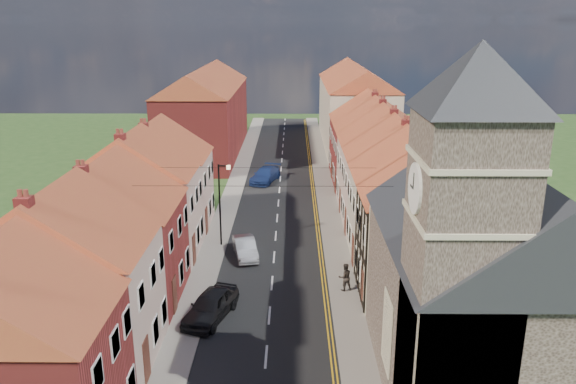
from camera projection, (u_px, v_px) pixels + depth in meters
The scene contains 21 objects.
road at pixel (278, 203), 50.30m from camera, with size 7.00×90.00×0.02m, color black.
pavement_left at pixel (229, 202), 50.32m from camera, with size 1.80×90.00×0.12m, color slate.
pavement_right at pixel (327, 203), 50.25m from camera, with size 1.80×90.00×0.12m, color slate.
church at pixel (489, 271), 23.00m from camera, with size 11.25×14.25×15.20m.
cottage_r_tudor at pixel (431, 224), 32.38m from camera, with size 8.30×5.20×9.00m.
cottage_r_white_near at pixel (412, 196), 37.54m from camera, with size 8.30×6.00×9.00m.
cottage_r_cream_mid at pixel (398, 174), 42.70m from camera, with size 8.30×5.20×9.00m.
cottage_r_pink at pixel (387, 158), 47.86m from camera, with size 8.30×6.00×9.00m.
cottage_r_white_far at pixel (377, 144), 53.02m from camera, with size 8.30×5.20×9.00m.
cottage_r_cream_far at pixel (370, 133), 58.18m from camera, with size 8.30×6.00×9.00m.
cottage_l_cream at pixel (62, 276), 25.68m from camera, with size 8.30×6.30×9.10m.
cottage_l_white at pixel (107, 229), 31.84m from camera, with size 8.30×6.90×8.80m.
cottage_l_brick_mid at pixel (135, 194), 37.63m from camera, with size 8.30×5.70×9.10m.
cottage_l_pink at pixel (156, 174), 43.22m from camera, with size 8.30×6.30×8.80m.
block_right_far at pixel (355, 104), 72.57m from camera, with size 8.30×24.20×10.50m.
block_left_far at pixel (206, 110), 67.94m from camera, with size 8.30×24.20×10.50m.
lamppost at pixel (221, 200), 39.74m from camera, with size 0.88×0.15×6.00m.
car_near at pixel (211, 306), 30.70m from camera, with size 1.83×4.54×1.55m, color black.
car_mid at pixel (245, 248), 38.80m from camera, with size 1.38×3.94×1.30m, color #9A9BA1.
car_far at pixel (265, 175), 56.74m from camera, with size 2.02×4.96×1.44m, color navy.
pedestrian_right at pixel (345, 277), 33.64m from camera, with size 0.83×0.65×1.72m, color #2B2522.
Camera 1 is at (1.27, -17.78, 15.75)m, focal length 35.00 mm.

